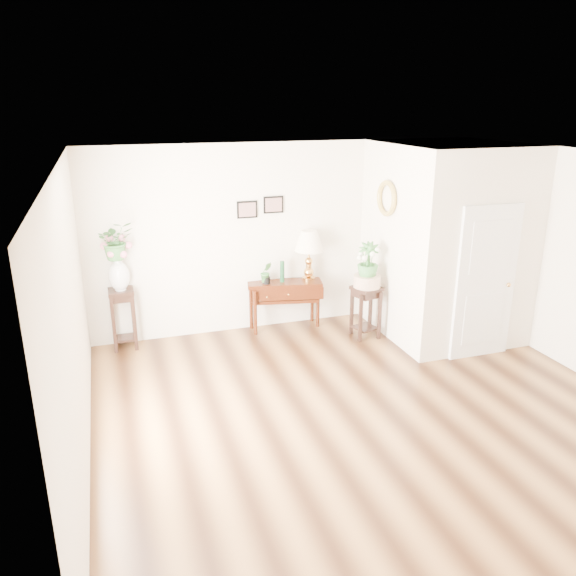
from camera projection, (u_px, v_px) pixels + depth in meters
name	position (u px, v px, depth m)	size (l,w,h in m)	color
floor	(364.00, 407.00, 6.47)	(6.00, 5.50, 0.02)	brown
ceiling	(376.00, 159.00, 5.58)	(6.00, 5.50, 0.02)	white
wall_back	(289.00, 236.00, 8.50)	(6.00, 0.02, 2.80)	silver
wall_front	(563.00, 425.00, 3.55)	(6.00, 0.02, 2.80)	silver
wall_left	(73.00, 325.00, 5.13)	(0.02, 5.50, 2.80)	silver
partition	(445.00, 241.00, 8.25)	(1.80, 1.95, 2.80)	silver
door	(486.00, 283.00, 7.46)	(0.90, 0.05, 2.10)	silver
art_print_left	(247.00, 210.00, 8.15)	(0.30, 0.02, 0.25)	black
art_print_right	(273.00, 205.00, 8.25)	(0.30, 0.02, 0.25)	black
wall_ornament	(386.00, 198.00, 7.87)	(0.51, 0.51, 0.07)	gold
console_table	(285.00, 305.00, 8.62)	(1.12, 0.37, 0.75)	black
table_lamp	(309.00, 257.00, 8.51)	(0.44, 0.44, 0.77)	gold
green_vase	(282.00, 271.00, 8.44)	(0.07, 0.07, 0.33)	#153F22
potted_plant	(266.00, 273.00, 8.37)	(0.17, 0.14, 0.32)	#397836
plant_stand_a	(123.00, 319.00, 7.89)	(0.34, 0.34, 0.87)	black
porcelain_vase	(119.00, 274.00, 7.68)	(0.28, 0.28, 0.49)	silver
lily_arrangement	(116.00, 243.00, 7.55)	(0.47, 0.41, 0.53)	#397836
plant_stand_b	(366.00, 312.00, 8.29)	(0.37, 0.37, 0.78)	black
ceramic_bowl	(367.00, 282.00, 8.14)	(0.39, 0.39, 0.17)	beige
narcissus	(368.00, 261.00, 8.04)	(0.30, 0.30, 0.54)	#397836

